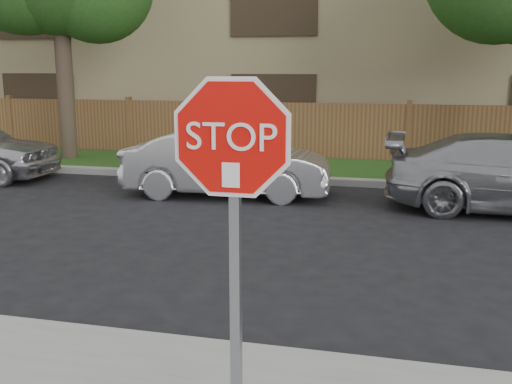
# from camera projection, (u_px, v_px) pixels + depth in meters

# --- Properties ---
(ground) EXTENTS (90.00, 90.00, 0.00)m
(ground) POSITION_uv_depth(u_px,v_px,m) (407.00, 371.00, 5.14)
(ground) COLOR black
(ground) RESTS_ON ground
(far_curb) EXTENTS (70.00, 0.30, 0.15)m
(far_curb) POSITION_uv_depth(u_px,v_px,m) (407.00, 185.00, 12.87)
(far_curb) COLOR gray
(far_curb) RESTS_ON ground
(grass_strip) EXTENTS (70.00, 3.00, 0.12)m
(grass_strip) POSITION_uv_depth(u_px,v_px,m) (407.00, 172.00, 14.44)
(grass_strip) COLOR #1E4714
(grass_strip) RESTS_ON ground
(fence) EXTENTS (70.00, 0.12, 1.60)m
(fence) POSITION_uv_depth(u_px,v_px,m) (408.00, 135.00, 15.81)
(fence) COLOR brown
(fence) RESTS_ON ground
(apartment_building) EXTENTS (35.20, 9.20, 7.20)m
(apartment_building) POSITION_uv_depth(u_px,v_px,m) (412.00, 38.00, 20.57)
(apartment_building) COLOR #99865F
(apartment_building) RESTS_ON ground
(stop_sign) EXTENTS (1.01, 0.13, 2.55)m
(stop_sign) POSITION_uv_depth(u_px,v_px,m) (233.00, 190.00, 3.62)
(stop_sign) COLOR gray
(stop_sign) RESTS_ON sidewalk_near
(sedan_left) EXTENTS (4.21, 1.76, 1.35)m
(sedan_left) POSITION_uv_depth(u_px,v_px,m) (227.00, 163.00, 11.97)
(sedan_left) COLOR silver
(sedan_left) RESTS_ON ground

